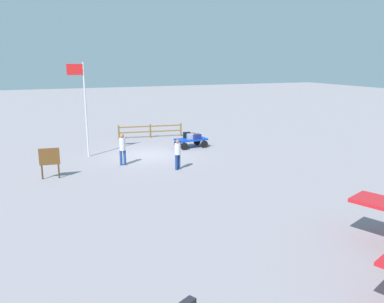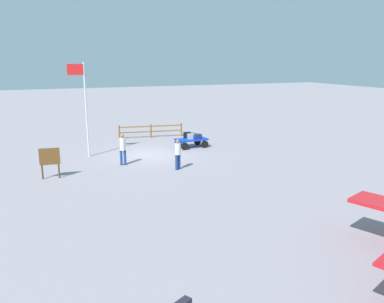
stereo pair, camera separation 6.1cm
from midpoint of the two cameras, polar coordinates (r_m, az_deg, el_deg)
name	(u,v)px [view 2 (the right image)]	position (r m, az deg, el deg)	size (l,w,h in m)	color
ground_plane	(149,155)	(23.59, -6.23, -0.50)	(120.00, 120.00, 0.00)	gray
luggage_cart	(191,141)	(25.38, -0.07, 1.55)	(2.13, 1.28, 0.58)	blue
suitcase_grey	(191,136)	(25.55, -0.10, 2.34)	(0.65, 0.49, 0.32)	#493C22
suitcase_olive	(197,137)	(25.27, 0.78, 2.20)	(0.61, 0.49, 0.30)	navy
suitcase_maroon	(187,135)	(25.61, -0.65, 2.43)	(0.48, 0.37, 0.38)	black
suitcase_tan	(191,136)	(25.30, -0.09, 2.24)	(0.54, 0.48, 0.32)	gray
worker_lead	(178,152)	(20.14, -2.01, -0.15)	(0.42, 0.42, 1.60)	navy
worker_trailing	(123,147)	(21.30, -10.03, 0.61)	(0.36, 0.36, 1.73)	navy
flagpole	(84,101)	(23.33, -15.47, 7.06)	(0.96, 0.13, 5.46)	silver
signboard	(50,159)	(19.77, -20.02, -1.02)	(0.95, 0.17, 1.50)	#4C3319
wooden_fence	(151,130)	(28.79, -5.99, 3.19)	(4.66, 0.77, 0.99)	brown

